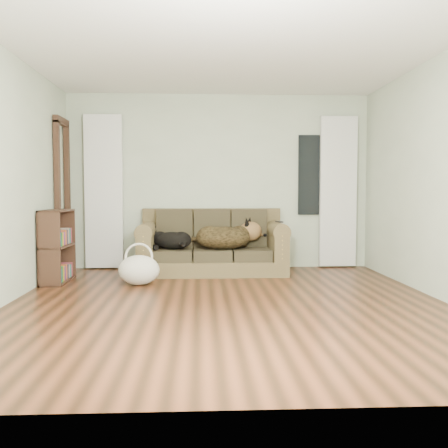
{
  "coord_description": "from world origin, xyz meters",
  "views": [
    {
      "loc": [
        -0.28,
        -5.02,
        1.13
      ],
      "look_at": [
        0.04,
        1.6,
        0.72
      ],
      "focal_mm": 40.0,
      "sensor_mm": 36.0,
      "label": 1
    }
  ],
  "objects_px": {
    "sofa": "(212,241)",
    "dog_shepherd": "(226,239)",
    "dog_black_lab": "(170,240)",
    "bookshelf": "(57,243)",
    "tote_bag": "(139,272)"
  },
  "relations": [
    {
      "from": "dog_black_lab",
      "to": "bookshelf",
      "type": "relative_size",
      "value": 0.64
    },
    {
      "from": "tote_bag",
      "to": "bookshelf",
      "type": "relative_size",
      "value": 0.55
    },
    {
      "from": "dog_black_lab",
      "to": "dog_shepherd",
      "type": "xyz_separation_m",
      "value": [
        0.79,
        -0.03,
        0.01
      ]
    },
    {
      "from": "sofa",
      "to": "dog_black_lab",
      "type": "relative_size",
      "value": 3.49
    },
    {
      "from": "tote_bag",
      "to": "bookshelf",
      "type": "height_order",
      "value": "bookshelf"
    },
    {
      "from": "sofa",
      "to": "dog_shepherd",
      "type": "xyz_separation_m",
      "value": [
        0.19,
        -0.07,
        0.04
      ]
    },
    {
      "from": "sofa",
      "to": "bookshelf",
      "type": "distance_m",
      "value": 2.08
    },
    {
      "from": "dog_shepherd",
      "to": "tote_bag",
      "type": "bearing_deg",
      "value": 36.86
    },
    {
      "from": "tote_bag",
      "to": "sofa",
      "type": "bearing_deg",
      "value": 43.65
    },
    {
      "from": "bookshelf",
      "to": "dog_shepherd",
      "type": "bearing_deg",
      "value": 21.4
    },
    {
      "from": "dog_black_lab",
      "to": "bookshelf",
      "type": "xyz_separation_m",
      "value": [
        -1.38,
        -0.59,
        0.02
      ]
    },
    {
      "from": "sofa",
      "to": "dog_shepherd",
      "type": "height_order",
      "value": "sofa"
    },
    {
      "from": "dog_black_lab",
      "to": "bookshelf",
      "type": "distance_m",
      "value": 1.5
    },
    {
      "from": "sofa",
      "to": "dog_shepherd",
      "type": "bearing_deg",
      "value": -20.86
    },
    {
      "from": "sofa",
      "to": "tote_bag",
      "type": "bearing_deg",
      "value": -136.35
    }
  ]
}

